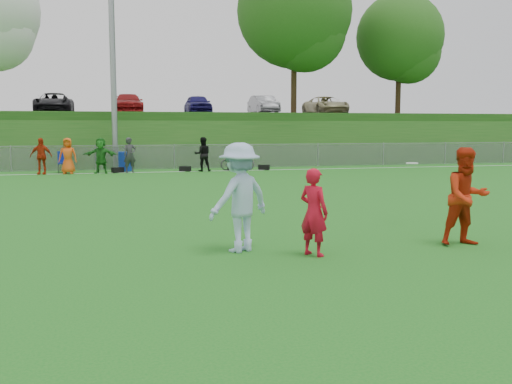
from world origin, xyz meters
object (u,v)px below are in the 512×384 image
object	(u,v)px
player_blue	(240,197)
bicycle	(237,162)
player_red_center	(467,197)
frisbee	(412,163)
recycling_bin	(125,161)
player_red_left	(314,212)

from	to	relation	value
player_blue	bicycle	world-z (taller)	player_blue
player_red_center	frisbee	size ratio (longest dim) A/B	6.76
frisbee	recycling_bin	distance (m)	18.52
player_blue	frisbee	size ratio (longest dim) A/B	7.14
player_red_center	bicycle	bearing A→B (deg)	92.96
player_blue	frisbee	bearing A→B (deg)	174.26
player_blue	bicycle	bearing A→B (deg)	-129.96
player_red_center	frisbee	world-z (taller)	player_red_center
player_red_center	player_blue	distance (m)	4.27
player_red_left	recycling_bin	xyz separation A→B (m)	(-2.79, 19.92, -0.28)
player_red_center	player_blue	world-z (taller)	player_blue
recycling_bin	player_red_center	bearing A→B (deg)	-73.52
frisbee	bicycle	distance (m)	16.70
frisbee	bicycle	bearing A→B (deg)	91.53
player_blue	recycling_bin	distance (m)	19.36
player_blue	recycling_bin	xyz separation A→B (m)	(-1.62, 19.28, -0.49)
recycling_bin	bicycle	distance (m)	5.62
player_red_left	bicycle	size ratio (longest dim) A/B	0.89
bicycle	recycling_bin	bearing A→B (deg)	89.23
bicycle	frisbee	bearing A→B (deg)	-170.74
player_red_left	recycling_bin	size ratio (longest dim) A/B	1.57
recycling_bin	frisbee	bearing A→B (deg)	-71.08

